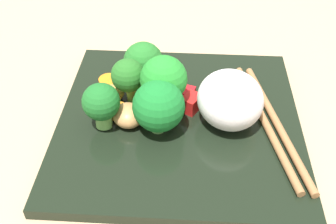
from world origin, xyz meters
The scene contains 20 objects.
ground_plane centered at (0.00, 0.00, -1.00)cm, with size 110.00×110.00×2.00cm, color tan.
square_plate centered at (0.00, 0.00, 0.65)cm, with size 28.15×28.15×1.29cm, color black.
rice_mound centered at (5.63, -0.48, 4.59)cm, with size 7.68×7.24×6.60cm, color white.
broccoli_floret_0 centered at (-8.42, -2.40, 4.65)cm, with size 4.25×4.25×5.89cm.
broccoli_floret_1 centered at (-1.95, 1.03, 5.98)cm, with size 5.41×5.41×7.50cm.
broccoli_floret_2 centered at (-2.08, -2.31, 4.78)cm, with size 5.79×5.79×6.55cm.
broccoli_floret_3 centered at (-5.07, 5.68, 4.89)cm, with size 4.98×4.98×6.27cm.
broccoli_floret_4 centered at (-6.27, 2.11, 5.24)cm, with size 4.02×4.02×6.15cm.
carrot_slice_0 centered at (-7.48, 0.36, 1.64)cm, with size 2.82×2.82×0.70cm, color orange.
carrot_slice_1 centered at (-1.93, 3.54, 1.50)cm, with size 2.47×2.47×0.42cm, color orange.
carrot_slice_2 centered at (-9.77, 5.76, 1.62)cm, with size 2.61×2.61×0.65cm, color orange.
carrot_slice_3 centered at (-4.17, 1.74, 1.66)cm, with size 2.48×2.48×0.74cm, color orange.
pepper_chunk_0 centered at (1.24, 1.73, 2.28)cm, with size 2.35×1.82×1.98cm, color red.
pepper_chunk_1 centered at (-1.98, 6.51, 2.45)cm, with size 2.02×1.52×2.31cm, color red.
pepper_chunk_2 centered at (-3.58, -0.19, 1.97)cm, with size 2.03×1.76×1.35cm, color red.
pepper_chunk_3 centered at (0.60, 3.87, 1.94)cm, with size 2.02×1.63×1.29cm, color red.
pepper_chunk_4 centered at (-4.93, 7.62, 1.96)cm, with size 2.98×3.25×1.33cm, color red.
chicken_piece_0 centered at (-8.73, 2.16, 2.30)cm, with size 3.58×2.96×2.02cm, color #B89146.
chicken_piece_1 centered at (-5.71, -1.65, 2.53)cm, with size 3.74×3.47×2.47cm, color tan.
chopstick_pair centered at (10.57, -0.10, 1.72)cm, with size 7.97×20.78×0.85cm.
Camera 1 is at (3.11, -36.35, 33.68)cm, focal length 44.35 mm.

